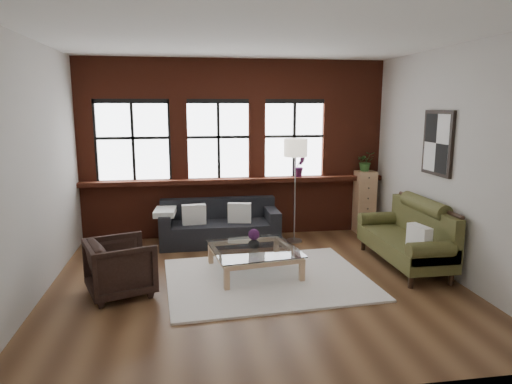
{
  "coord_description": "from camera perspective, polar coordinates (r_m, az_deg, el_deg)",
  "views": [
    {
      "loc": [
        -0.9,
        -5.82,
        2.39
      ],
      "look_at": [
        0.1,
        0.6,
        1.15
      ],
      "focal_mm": 32.0,
      "sensor_mm": 36.0,
      "label": 1
    }
  ],
  "objects": [
    {
      "name": "floor",
      "position": [
        6.36,
        -0.06,
        -11.28
      ],
      "size": [
        5.5,
        5.5,
        0.0
      ],
      "primitive_type": "plane",
      "color": "#52331E",
      "rests_on": "ground"
    },
    {
      "name": "ceiling",
      "position": [
        5.95,
        -0.06,
        18.62
      ],
      "size": [
        5.5,
        5.5,
        0.0
      ],
      "primitive_type": "plane",
      "rotation": [
        3.14,
        0.0,
        0.0
      ],
      "color": "white",
      "rests_on": "ground"
    },
    {
      "name": "wall_back",
      "position": [
        8.41,
        -2.68,
        5.4
      ],
      "size": [
        5.5,
        0.0,
        5.5
      ],
      "primitive_type": "plane",
      "rotation": [
        1.57,
        0.0,
        0.0
      ],
      "color": "beige",
      "rests_on": "ground"
    },
    {
      "name": "wall_front",
      "position": [
        3.53,
        6.17,
        -2.18
      ],
      "size": [
        5.5,
        0.0,
        5.5
      ],
      "primitive_type": "plane",
      "rotation": [
        -1.57,
        0.0,
        0.0
      ],
      "color": "beige",
      "rests_on": "ground"
    },
    {
      "name": "wall_left",
      "position": [
        6.16,
        -26.26,
        2.31
      ],
      "size": [
        0.0,
        5.0,
        5.0
      ],
      "primitive_type": "plane",
      "rotation": [
        1.57,
        0.0,
        1.57
      ],
      "color": "beige",
      "rests_on": "ground"
    },
    {
      "name": "wall_right",
      "position": [
        6.92,
        23.1,
        3.38
      ],
      "size": [
        0.0,
        5.0,
        5.0
      ],
      "primitive_type": "plane",
      "rotation": [
        1.57,
        0.0,
        -1.57
      ],
      "color": "beige",
      "rests_on": "ground"
    },
    {
      "name": "brick_backwall",
      "position": [
        8.35,
        -2.64,
        5.36
      ],
      "size": [
        5.5,
        0.12,
        3.2
      ],
      "primitive_type": null,
      "color": "maroon",
      "rests_on": "floor"
    },
    {
      "name": "sill_ledge",
      "position": [
        8.33,
        -2.54,
        1.46
      ],
      "size": [
        5.5,
        0.3,
        0.08
      ],
      "primitive_type": "cube",
      "color": "maroon",
      "rests_on": "brick_backwall"
    },
    {
      "name": "window_left",
      "position": [
        8.35,
        -15.1,
        6.03
      ],
      "size": [
        1.38,
        0.1,
        1.5
      ],
      "primitive_type": null,
      "color": "black",
      "rests_on": "brick_backwall"
    },
    {
      "name": "window_mid",
      "position": [
        8.32,
        -4.72,
        6.35
      ],
      "size": [
        1.38,
        0.1,
        1.5
      ],
      "primitive_type": null,
      "color": "black",
      "rests_on": "brick_backwall"
    },
    {
      "name": "window_right",
      "position": [
        8.54,
        4.75,
        6.46
      ],
      "size": [
        1.38,
        0.1,
        1.5
      ],
      "primitive_type": null,
      "color": "black",
      "rests_on": "brick_backwall"
    },
    {
      "name": "wall_poster",
      "position": [
        7.14,
        21.78,
        5.69
      ],
      "size": [
        0.05,
        0.74,
        0.94
      ],
      "primitive_type": null,
      "color": "black",
      "rests_on": "wall_right"
    },
    {
      "name": "shag_rug",
      "position": [
        6.46,
        1.42,
        -10.78
      ],
      "size": [
        2.88,
        2.34,
        0.03
      ],
      "primitive_type": "cube",
      "rotation": [
        0.0,
        0.0,
        0.07
      ],
      "color": "white",
      "rests_on": "floor"
    },
    {
      "name": "dark_sofa",
      "position": [
        8.0,
        -4.59,
        -3.85
      ],
      "size": [
        2.05,
        0.83,
        0.74
      ],
      "primitive_type": null,
      "color": "black",
      "rests_on": "floor"
    },
    {
      "name": "pillow_a",
      "position": [
        7.84,
        -7.76,
        -2.8
      ],
      "size": [
        0.41,
        0.18,
        0.34
      ],
      "primitive_type": "cube",
      "rotation": [
        0.0,
        0.0,
        0.09
      ],
      "color": "white",
      "rests_on": "dark_sofa"
    },
    {
      "name": "pillow_b",
      "position": [
        7.89,
        -2.08,
        -2.61
      ],
      "size": [
        0.42,
        0.21,
        0.34
      ],
      "primitive_type": "cube",
      "rotation": [
        0.0,
        0.0,
        -0.18
      ],
      "color": "white",
      "rests_on": "dark_sofa"
    },
    {
      "name": "vintage_settee",
      "position": [
        7.19,
        18.02,
        -4.94
      ],
      "size": [
        0.84,
        1.9,
        1.01
      ],
      "primitive_type": null,
      "color": "#484821",
      "rests_on": "floor"
    },
    {
      "name": "pillow_settee",
      "position": [
        6.63,
        19.71,
        -5.4
      ],
      "size": [
        0.2,
        0.4,
        0.34
      ],
      "primitive_type": "cube",
      "rotation": [
        0.0,
        0.0,
        0.17
      ],
      "color": "white",
      "rests_on": "vintage_settee"
    },
    {
      "name": "armchair",
      "position": [
        6.13,
        -16.58,
        -8.99
      ],
      "size": [
        1.01,
        1.0,
        0.72
      ],
      "primitive_type": "imported",
      "rotation": [
        0.0,
        0.0,
        1.92
      ],
      "color": "black",
      "rests_on": "floor"
    },
    {
      "name": "coffee_table",
      "position": [
        6.64,
        -0.26,
        -8.6
      ],
      "size": [
        1.33,
        1.33,
        0.39
      ],
      "primitive_type": null,
      "rotation": [
        0.0,
        0.0,
        0.14
      ],
      "color": "tan",
      "rests_on": "shag_rug"
    },
    {
      "name": "vase",
      "position": [
        6.55,
        -0.26,
        -6.3
      ],
      "size": [
        0.2,
        0.2,
        0.17
      ],
      "primitive_type": "imported",
      "rotation": [
        0.0,
        0.0,
        0.26
      ],
      "color": "#B2B2B2",
      "rests_on": "coffee_table"
    },
    {
      "name": "flowers",
      "position": [
        6.52,
        -0.27,
        -5.33
      ],
      "size": [
        0.16,
        0.16,
        0.16
      ],
      "primitive_type": "sphere",
      "color": "#49194A",
      "rests_on": "vase"
    },
    {
      "name": "drawer_chest",
      "position": [
        8.93,
        13.33,
        -1.16
      ],
      "size": [
        0.36,
        0.36,
        1.17
      ],
      "primitive_type": "cube",
      "color": "tan",
      "rests_on": "floor"
    },
    {
      "name": "potted_plant_top",
      "position": [
        8.81,
        13.55,
        3.74
      ],
      "size": [
        0.36,
        0.33,
        0.37
      ],
      "primitive_type": "imported",
      "rotation": [
        0.0,
        0.0,
        -0.13
      ],
      "color": "#2D5923",
      "rests_on": "drawer_chest"
    },
    {
      "name": "floor_lamp",
      "position": [
        7.97,
        4.89,
        0.63
      ],
      "size": [
        0.4,
        0.4,
        1.97
      ],
      "primitive_type": null,
      "color": "#A5A5A8",
      "rests_on": "floor"
    },
    {
      "name": "sill_plant",
      "position": [
        8.48,
        5.49,
        3.2
      ],
      "size": [
        0.24,
        0.2,
        0.39
      ],
      "primitive_type": "imported",
      "rotation": [
        0.0,
        0.0,
        0.16
      ],
      "color": "#49194A",
      "rests_on": "sill_ledge"
    }
  ]
}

